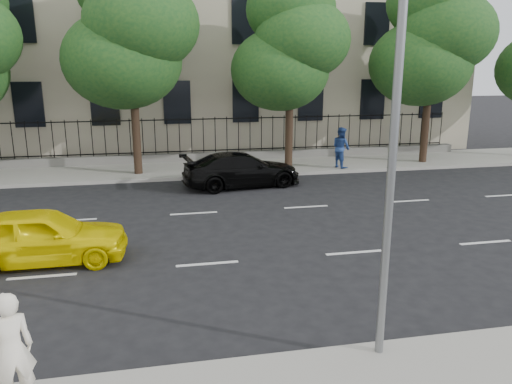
# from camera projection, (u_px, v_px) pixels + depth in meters

# --- Properties ---
(ground) EXTENTS (120.00, 120.00, 0.00)m
(ground) POSITION_uv_depth(u_px,v_px,m) (220.00, 310.00, 10.43)
(ground) COLOR black
(ground) RESTS_ON ground
(far_sidewalk) EXTENTS (60.00, 4.00, 0.15)m
(far_sidewalk) POSITION_uv_depth(u_px,v_px,m) (182.00, 169.00, 23.69)
(far_sidewalk) COLOR gray
(far_sidewalk) RESTS_ON ground
(lane_markings) EXTENTS (49.60, 4.62, 0.01)m
(lane_markings) POSITION_uv_depth(u_px,v_px,m) (200.00, 235.00, 14.93)
(lane_markings) COLOR silver
(lane_markings) RESTS_ON ground
(iron_fence) EXTENTS (30.00, 0.50, 2.20)m
(iron_fence) POSITION_uv_depth(u_px,v_px,m) (180.00, 151.00, 25.16)
(iron_fence) COLOR slate
(iron_fence) RESTS_ON far_sidewalk
(street_light) EXTENTS (0.25, 3.32, 8.05)m
(street_light) POSITION_uv_depth(u_px,v_px,m) (384.00, 54.00, 7.92)
(street_light) COLOR slate
(street_light) RESTS_ON near_sidewalk
(tree_c) EXTENTS (5.89, 5.50, 9.80)m
(tree_c) POSITION_uv_depth(u_px,v_px,m) (131.00, 28.00, 21.11)
(tree_c) COLOR #382619
(tree_c) RESTS_ON far_sidewalk
(tree_d) EXTENTS (5.34, 4.94, 8.84)m
(tree_d) POSITION_uv_depth(u_px,v_px,m) (290.00, 43.00, 22.58)
(tree_d) COLOR #382619
(tree_d) RESTS_ON far_sidewalk
(tree_e) EXTENTS (5.71, 5.31, 9.46)m
(tree_e) POSITION_uv_depth(u_px,v_px,m) (432.00, 37.00, 23.82)
(tree_e) COLOR #382619
(tree_e) RESTS_ON far_sidewalk
(yellow_taxi) EXTENTS (4.25, 1.72, 1.45)m
(yellow_taxi) POSITION_uv_depth(u_px,v_px,m) (41.00, 236.00, 12.71)
(yellow_taxi) COLOR #FFE700
(yellow_taxi) RESTS_ON ground
(black_sedan) EXTENTS (5.13, 2.65, 1.42)m
(black_sedan) POSITION_uv_depth(u_px,v_px,m) (242.00, 170.00, 20.62)
(black_sedan) COLOR black
(black_sedan) RESTS_ON ground
(woman_near) EXTENTS (0.78, 0.69, 1.79)m
(woman_near) POSITION_uv_depth(u_px,v_px,m) (11.00, 351.00, 7.10)
(woman_near) COLOR white
(woman_near) RESTS_ON near_sidewalk
(pedestrian_far) EXTENTS (0.99, 1.12, 1.92)m
(pedestrian_far) POSITION_uv_depth(u_px,v_px,m) (341.00, 147.00, 23.55)
(pedestrian_far) COLOR navy
(pedestrian_far) RESTS_ON far_sidewalk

